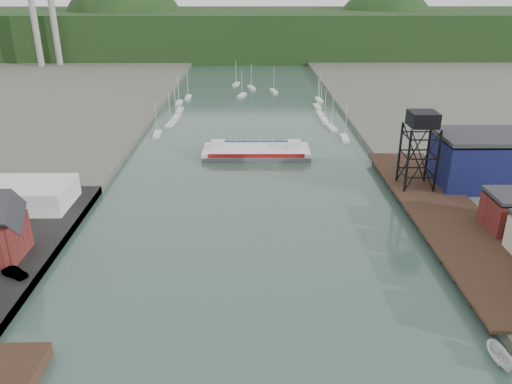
{
  "coord_description": "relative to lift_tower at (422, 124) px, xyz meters",
  "views": [
    {
      "loc": [
        0.2,
        -39.85,
        41.86
      ],
      "look_at": [
        1.24,
        50.48,
        4.0
      ],
      "focal_mm": 35.0,
      "sensor_mm": 36.0,
      "label": 1
    }
  ],
  "objects": [
    {
      "name": "lift_tower",
      "position": [
        0.0,
        0.0,
        0.0
      ],
      "size": [
        6.5,
        6.5,
        16.0
      ],
      "color": "black",
      "rests_on": "east_pier"
    },
    {
      "name": "white_shed",
      "position": [
        -79.0,
        -8.0,
        -11.8
      ],
      "size": [
        18.0,
        12.0,
        4.5
      ],
      "primitive_type": "cube",
      "color": "silver",
      "rests_on": "west_quay"
    },
    {
      "name": "car_west_b",
      "position": [
        -69.83,
        -34.0,
        -13.36
      ],
      "size": [
        4.35,
        3.2,
        1.37
      ],
      "primitive_type": "imported",
      "rotation": [
        0.0,
        0.0,
        1.09
      ],
      "color": "#999999",
      "rests_on": "west_quay"
    },
    {
      "name": "motorboat",
      "position": [
        -5.28,
        -51.39,
        -14.65
      ],
      "size": [
        2.3,
        5.3,
        2.0
      ],
      "primitive_type": "imported",
      "rotation": [
        0.0,
        0.0,
        0.07
      ],
      "color": "silver",
      "rests_on": "ground"
    },
    {
      "name": "distant_hills",
      "position": [
        -38.98,
        243.35,
        -5.27
      ],
      "size": [
        500.0,
        120.0,
        80.0
      ],
      "color": "black",
      "rests_on": "ground"
    },
    {
      "name": "chain_ferry",
      "position": [
        -33.32,
        26.93,
        -14.5
      ],
      "size": [
        27.8,
        11.54,
        3.99
      ],
      "rotation": [
        0.0,
        0.0,
        -0.01
      ],
      "color": "#4F4F51",
      "rests_on": "ground"
    },
    {
      "name": "east_pier",
      "position": [
        2.0,
        -13.0,
        -13.75
      ],
      "size": [
        14.0,
        70.0,
        2.45
      ],
      "color": "black",
      "rests_on": "ground"
    },
    {
      "name": "smokestacks",
      "position": [
        -141.0,
        174.5,
        14.35
      ],
      "size": [
        11.2,
        8.2,
        60.0
      ],
      "color": "gray",
      "rests_on": "ground"
    },
    {
      "name": "blue_shed",
      "position": [
        15.0,
        2.0,
        -8.59
      ],
      "size": [
        20.5,
        14.5,
        11.3
      ],
      "color": "#0E113E",
      "rests_on": "east_land"
    },
    {
      "name": "marina_sailboats",
      "position": [
        -34.92,
        80.46,
        -15.3
      ],
      "size": [
        57.71,
        92.65,
        0.9
      ],
      "color": "silver",
      "rests_on": "ground"
    }
  ]
}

